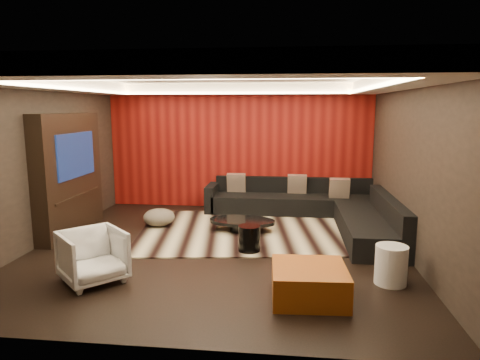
# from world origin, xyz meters

# --- Properties ---
(floor) EXTENTS (6.00, 6.00, 0.02)m
(floor) POSITION_xyz_m (0.00, 0.00, -0.01)
(floor) COLOR black
(floor) RESTS_ON ground
(ceiling) EXTENTS (6.00, 6.00, 0.02)m
(ceiling) POSITION_xyz_m (0.00, 0.00, 2.81)
(ceiling) COLOR silver
(ceiling) RESTS_ON ground
(wall_back) EXTENTS (6.00, 0.02, 2.80)m
(wall_back) POSITION_xyz_m (0.00, 3.01, 1.40)
(wall_back) COLOR black
(wall_back) RESTS_ON ground
(wall_left) EXTENTS (0.02, 6.00, 2.80)m
(wall_left) POSITION_xyz_m (-3.01, 0.00, 1.40)
(wall_left) COLOR black
(wall_left) RESTS_ON ground
(wall_right) EXTENTS (0.02, 6.00, 2.80)m
(wall_right) POSITION_xyz_m (3.01, 0.00, 1.40)
(wall_right) COLOR black
(wall_right) RESTS_ON ground
(red_feature_wall) EXTENTS (5.98, 0.05, 2.78)m
(red_feature_wall) POSITION_xyz_m (0.00, 2.97, 1.40)
(red_feature_wall) COLOR #6B0C0A
(red_feature_wall) RESTS_ON ground
(soffit_back) EXTENTS (6.00, 0.60, 0.22)m
(soffit_back) POSITION_xyz_m (0.00, 2.70, 2.69)
(soffit_back) COLOR silver
(soffit_back) RESTS_ON ground
(soffit_front) EXTENTS (6.00, 0.60, 0.22)m
(soffit_front) POSITION_xyz_m (0.00, -2.70, 2.69)
(soffit_front) COLOR silver
(soffit_front) RESTS_ON ground
(soffit_left) EXTENTS (0.60, 4.80, 0.22)m
(soffit_left) POSITION_xyz_m (-2.70, 0.00, 2.69)
(soffit_left) COLOR silver
(soffit_left) RESTS_ON ground
(soffit_right) EXTENTS (0.60, 4.80, 0.22)m
(soffit_right) POSITION_xyz_m (2.70, 0.00, 2.69)
(soffit_right) COLOR silver
(soffit_right) RESTS_ON ground
(cove_back) EXTENTS (4.80, 0.08, 0.04)m
(cove_back) POSITION_xyz_m (0.00, 2.36, 2.60)
(cove_back) COLOR #FFD899
(cove_back) RESTS_ON ground
(cove_front) EXTENTS (4.80, 0.08, 0.04)m
(cove_front) POSITION_xyz_m (0.00, -2.36, 2.60)
(cove_front) COLOR #FFD899
(cove_front) RESTS_ON ground
(cove_left) EXTENTS (0.08, 4.80, 0.04)m
(cove_left) POSITION_xyz_m (-2.36, 0.00, 2.60)
(cove_left) COLOR #FFD899
(cove_left) RESTS_ON ground
(cove_right) EXTENTS (0.08, 4.80, 0.04)m
(cove_right) POSITION_xyz_m (2.36, 0.00, 2.60)
(cove_right) COLOR #FFD899
(cove_right) RESTS_ON ground
(tv_surround) EXTENTS (0.30, 2.00, 2.20)m
(tv_surround) POSITION_xyz_m (-2.85, 0.60, 1.10)
(tv_surround) COLOR black
(tv_surround) RESTS_ON ground
(tv_screen) EXTENTS (0.04, 1.30, 0.80)m
(tv_screen) POSITION_xyz_m (-2.69, 0.60, 1.45)
(tv_screen) COLOR black
(tv_screen) RESTS_ON ground
(tv_shelf) EXTENTS (0.04, 1.60, 0.04)m
(tv_shelf) POSITION_xyz_m (-2.69, 0.60, 0.70)
(tv_shelf) COLOR black
(tv_shelf) RESTS_ON ground
(rug) EXTENTS (4.35, 3.48, 0.02)m
(rug) POSITION_xyz_m (0.39, 1.07, 0.01)
(rug) COLOR beige
(rug) RESTS_ON floor
(coffee_table) EXTENTS (1.36, 1.36, 0.21)m
(coffee_table) POSITION_xyz_m (0.29, 1.01, 0.12)
(coffee_table) COLOR black
(coffee_table) RESTS_ON rug
(drum_stool) EXTENTS (0.39, 0.39, 0.41)m
(drum_stool) POSITION_xyz_m (0.53, -0.13, 0.23)
(drum_stool) COLOR black
(drum_stool) RESTS_ON rug
(striped_pouf) EXTENTS (0.74, 0.74, 0.33)m
(striped_pouf) POSITION_xyz_m (-1.36, 1.16, 0.19)
(striped_pouf) COLOR #BFAF94
(striped_pouf) RESTS_ON rug
(white_side_table) EXTENTS (0.42, 0.42, 0.52)m
(white_side_table) POSITION_xyz_m (2.50, -1.18, 0.26)
(white_side_table) COLOR silver
(white_side_table) RESTS_ON floor
(orange_ottoman) EXTENTS (0.93, 0.93, 0.40)m
(orange_ottoman) POSITION_xyz_m (1.41, -1.73, 0.20)
(orange_ottoman) COLOR #994513
(orange_ottoman) RESTS_ON floor
(armchair) EXTENTS (1.08, 1.08, 0.71)m
(armchair) POSITION_xyz_m (-1.42, -1.55, 0.35)
(armchair) COLOR silver
(armchair) RESTS_ON floor
(sectional_sofa) EXTENTS (3.65, 3.50, 0.75)m
(sectional_sofa) POSITION_xyz_m (1.73, 1.86, 0.26)
(sectional_sofa) COLOR black
(sectional_sofa) RESTS_ON floor
(throw_pillows) EXTENTS (2.66, 0.63, 0.44)m
(throw_pillows) POSITION_xyz_m (1.18, 2.61, 0.62)
(throw_pillows) COLOR beige
(throw_pillows) RESTS_ON sectional_sofa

